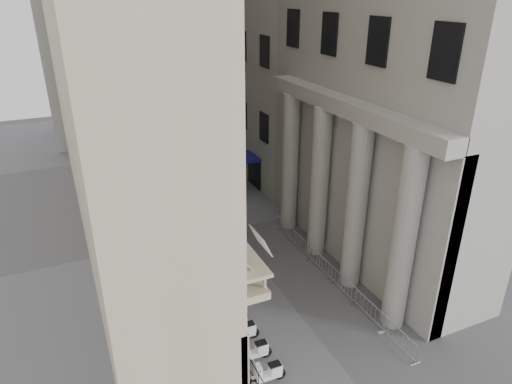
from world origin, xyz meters
TOP-DOWN VIEW (x-y plane):
  - far_building at (0.00, 48.00)m, footprint 22.00×10.00m
  - iron_fence at (-4.30, 18.00)m, footprint 0.30×28.00m
  - blue_awning at (4.15, 26.00)m, footprint 1.60×3.00m
  - flag at (-4.00, 5.00)m, footprint 1.00×1.40m
  - scooter_0 at (-3.59, 4.96)m, footprint 1.41×0.60m
  - scooter_1 at (-3.59, 6.44)m, footprint 1.41×0.60m
  - scooter_2 at (-3.59, 7.92)m, footprint 1.41×0.60m
  - scooter_3 at (-3.59, 9.40)m, footprint 1.41×0.60m
  - scooter_4 at (-3.59, 10.88)m, footprint 1.41×0.60m
  - scooter_5 at (-3.59, 12.36)m, footprint 1.41×0.60m
  - scooter_6 at (-3.59, 13.84)m, footprint 1.41×0.60m
  - scooter_7 at (-3.59, 15.32)m, footprint 1.41×0.60m
  - scooter_8 at (-3.59, 16.80)m, footprint 1.41×0.60m
  - scooter_9 at (-3.59, 18.28)m, footprint 1.41×0.60m
  - scooter_10 at (-3.59, 19.76)m, footprint 1.41×0.60m
  - scooter_11 at (-3.59, 21.24)m, footprint 1.41×0.60m
  - barrier_0 at (3.33, 4.30)m, footprint 0.60×2.40m
  - barrier_1 at (3.33, 6.80)m, footprint 0.60×2.40m
  - barrier_2 at (3.33, 9.30)m, footprint 0.60×2.40m
  - barrier_3 at (3.33, 11.80)m, footprint 0.60×2.40m
  - barrier_4 at (3.33, 14.30)m, footprint 0.60×2.40m
  - barrier_5 at (3.33, 16.80)m, footprint 0.60×2.40m
  - security_tent at (-3.60, 27.94)m, footprint 4.09×4.09m
  - street_lamp at (-3.59, 27.15)m, footprint 2.69×0.47m
  - info_kiosk at (-2.85, 21.30)m, footprint 0.46×0.87m
  - pedestrian_a at (-0.81, 23.64)m, footprint 0.81×0.62m
  - pedestrian_b at (3.00, 28.27)m, footprint 1.11×1.04m
  - pedestrian_c at (1.20, 29.50)m, footprint 0.91×0.72m

SIDE VIEW (x-z plane):
  - iron_fence at x=-4.30m, z-range -0.70..0.70m
  - blue_awning at x=4.15m, z-range -1.50..1.50m
  - flag at x=-4.00m, z-range -4.10..4.10m
  - scooter_0 at x=-3.59m, z-range -0.75..0.75m
  - scooter_1 at x=-3.59m, z-range -0.75..0.75m
  - scooter_2 at x=-3.59m, z-range -0.75..0.75m
  - scooter_3 at x=-3.59m, z-range -0.75..0.75m
  - scooter_4 at x=-3.59m, z-range -0.75..0.75m
  - scooter_5 at x=-3.59m, z-range -0.75..0.75m
  - scooter_6 at x=-3.59m, z-range -0.75..0.75m
  - scooter_7 at x=-3.59m, z-range -0.75..0.75m
  - scooter_8 at x=-3.59m, z-range -0.75..0.75m
  - scooter_9 at x=-3.59m, z-range -0.75..0.75m
  - scooter_10 at x=-3.59m, z-range -0.75..0.75m
  - scooter_11 at x=-3.59m, z-range -0.75..0.75m
  - barrier_0 at x=3.33m, z-range -0.55..0.55m
  - barrier_1 at x=3.33m, z-range -0.55..0.55m
  - barrier_2 at x=3.33m, z-range -0.55..0.55m
  - barrier_3 at x=3.33m, z-range -0.55..0.55m
  - barrier_4 at x=3.33m, z-range -0.55..0.55m
  - barrier_5 at x=3.33m, z-range -0.55..0.55m
  - pedestrian_c at x=1.20m, z-range 0.00..1.63m
  - info_kiosk at x=-2.85m, z-range 0.01..1.77m
  - pedestrian_b at x=3.00m, z-range 0.00..1.81m
  - pedestrian_a at x=-0.81m, z-range 0.00..1.99m
  - security_tent at x=-3.60m, z-range 1.12..4.44m
  - street_lamp at x=-3.59m, z-range 0.80..9.07m
  - far_building at x=0.00m, z-range 0.00..30.00m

